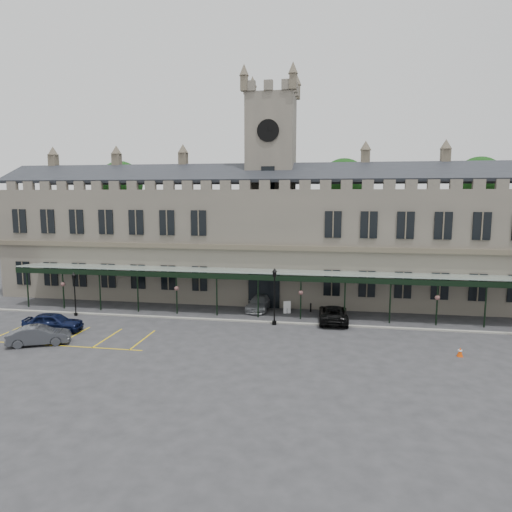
% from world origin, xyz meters
% --- Properties ---
extents(ground, '(140.00, 140.00, 0.00)m').
position_xyz_m(ground, '(0.00, 0.00, 0.00)').
color(ground, '#2C2C2E').
extents(station_building, '(60.00, 10.36, 17.30)m').
position_xyz_m(station_building, '(0.00, 15.91, 6.47)').
color(station_building, '#5D574D').
rests_on(station_building, ground).
extents(clock_tower, '(5.60, 5.60, 24.80)m').
position_xyz_m(clock_tower, '(0.00, 16.00, 13.11)').
color(clock_tower, '#5D574D').
rests_on(clock_tower, ground).
extents(canopy, '(50.00, 4.10, 4.30)m').
position_xyz_m(canopy, '(0.00, 7.46, 2.40)').
color(canopy, '#8C9E93').
rests_on(canopy, ground).
extents(kerb, '(60.00, 0.40, 0.12)m').
position_xyz_m(kerb, '(0.00, 5.50, 0.06)').
color(kerb, gray).
rests_on(kerb, ground).
extents(parking_markings, '(16.00, 6.00, 0.01)m').
position_xyz_m(parking_markings, '(-14.00, -1.50, 0.00)').
color(parking_markings, gold).
rests_on(parking_markings, ground).
extents(tree_behind_left, '(6.00, 6.00, 16.00)m').
position_xyz_m(tree_behind_left, '(-22.00, 25.00, 12.81)').
color(tree_behind_left, '#332314').
rests_on(tree_behind_left, ground).
extents(tree_behind_mid, '(6.00, 6.00, 16.00)m').
position_xyz_m(tree_behind_mid, '(8.00, 25.00, 12.81)').
color(tree_behind_mid, '#332314').
rests_on(tree_behind_mid, ground).
extents(tree_behind_right, '(6.00, 6.00, 16.00)m').
position_xyz_m(tree_behind_right, '(24.00, 25.00, 12.81)').
color(tree_behind_right, '#332314').
rests_on(tree_behind_right, ground).
extents(lamp_post_left, '(0.40, 0.40, 4.21)m').
position_xyz_m(lamp_post_left, '(-17.30, 4.84, 2.50)').
color(lamp_post_left, black).
rests_on(lamp_post_left, ground).
extents(lamp_post_mid, '(0.48, 0.48, 5.10)m').
position_xyz_m(lamp_post_mid, '(1.82, 5.00, 3.03)').
color(lamp_post_mid, black).
rests_on(lamp_post_mid, ground).
extents(traffic_cone, '(0.43, 0.43, 0.68)m').
position_xyz_m(traffic_cone, '(15.97, -0.76, 0.33)').
color(traffic_cone, '#DC4206').
rests_on(traffic_cone, ground).
extents(sign_board, '(0.69, 0.28, 1.23)m').
position_xyz_m(sign_board, '(2.56, 9.01, 0.60)').
color(sign_board, black).
rests_on(sign_board, ground).
extents(bollard_left, '(0.17, 0.17, 0.98)m').
position_xyz_m(bollard_left, '(-0.74, 9.46, 0.49)').
color(bollard_left, black).
rests_on(bollard_left, ground).
extents(bollard_right, '(0.15, 0.15, 0.86)m').
position_xyz_m(bollard_right, '(4.80, 10.03, 0.43)').
color(bollard_right, black).
rests_on(bollard_right, ground).
extents(car_left_a, '(5.07, 2.66, 1.65)m').
position_xyz_m(car_left_a, '(-16.30, -0.24, 0.82)').
color(car_left_a, black).
rests_on(car_left_a, ground).
extents(car_left_b, '(4.75, 3.30, 1.48)m').
position_xyz_m(car_left_b, '(-15.40, -3.43, 0.74)').
color(car_left_b, '#383A40').
rests_on(car_left_b, ground).
extents(car_taxi, '(2.39, 5.06, 1.43)m').
position_xyz_m(car_taxi, '(-0.31, 10.00, 0.71)').
color(car_taxi, '#919398').
rests_on(car_taxi, ground).
extents(car_van, '(2.68, 5.53, 1.52)m').
position_xyz_m(car_van, '(7.00, 6.79, 0.76)').
color(car_van, black).
rests_on(car_van, ground).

